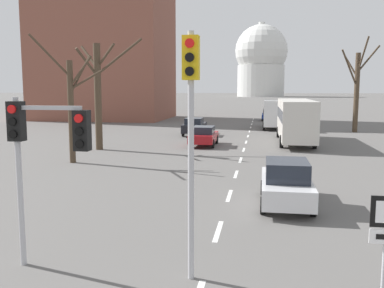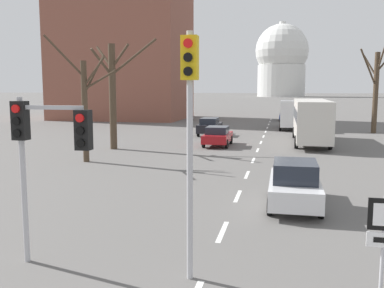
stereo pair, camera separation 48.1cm
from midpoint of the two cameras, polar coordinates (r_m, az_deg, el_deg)
lane_stripe_1 at (r=13.57m, az=5.13°, el=-11.56°), size 0.16×2.00×0.01m
lane_stripe_2 at (r=17.86m, az=6.90°, el=-6.91°), size 0.16×2.00×0.01m
lane_stripe_3 at (r=22.23m, az=7.97°, el=-4.07°), size 0.16×2.00×0.01m
lane_stripe_4 at (r=26.65m, az=8.68°, el=-2.17°), size 0.16×2.00×0.01m
lane_stripe_5 at (r=31.09m, az=9.18°, el=-0.81°), size 0.16×2.00×0.01m
lane_stripe_6 at (r=35.55m, az=9.56°, el=0.21°), size 0.16×2.00×0.01m
lane_stripe_7 at (r=40.01m, az=9.85°, el=1.00°), size 0.16×2.00×0.01m
lane_stripe_8 at (r=44.48m, az=10.09°, el=1.63°), size 0.16×2.00×0.01m
lane_stripe_9 at (r=48.96m, az=10.28°, el=2.15°), size 0.16×2.00×0.01m
lane_stripe_10 at (r=53.44m, az=10.44°, el=2.58°), size 0.16×2.00×0.01m
lane_stripe_11 at (r=57.93m, az=10.58°, el=2.95°), size 0.16×2.00×0.01m
lane_stripe_12 at (r=62.41m, az=10.69°, el=3.26°), size 0.16×2.00×0.01m
traffic_signal_near_left at (r=10.98m, az=-18.01°, el=0.55°), size 2.03×0.34×4.20m
traffic_signal_centre_tall at (r=9.52m, az=1.14°, el=4.44°), size 0.36×0.34×5.65m
route_sign_post at (r=8.84m, az=25.66°, el=-11.23°), size 0.60×0.08×2.48m
sedan_near_left at (r=59.75m, az=12.66°, el=3.79°), size 1.81×4.43×1.59m
sedan_near_right at (r=33.02m, az=3.86°, el=1.11°), size 1.93×4.30×1.51m
sedan_mid_centre at (r=16.57m, az=14.33°, el=-5.20°), size 1.91×4.47×1.74m
sedan_far_left at (r=40.44m, az=2.73°, el=2.38°), size 1.87×4.54×1.65m
city_bus at (r=35.61m, az=15.99°, el=3.35°), size 2.66×10.80×3.48m
delivery_truck at (r=47.74m, az=13.38°, el=3.98°), size 2.44×7.20×3.14m
bare_tree_left_near at (r=26.25m, az=-13.55°, el=5.11°), size 3.60×1.98×7.45m
bare_tree_left_far at (r=31.48m, az=-10.00°, el=6.97°), size 4.72×2.62×8.03m
bare_tree_right_far at (r=46.03m, az=23.59°, el=6.98°), size 3.80×3.00×9.37m
capitol_dome at (r=234.46m, az=11.92°, el=10.84°), size 27.58×27.58×38.96m
apartment_block_left at (r=64.79m, az=-8.99°, el=15.01°), size 18.00×14.00×26.10m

